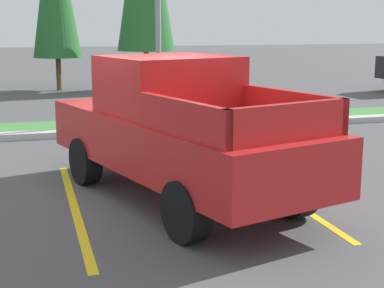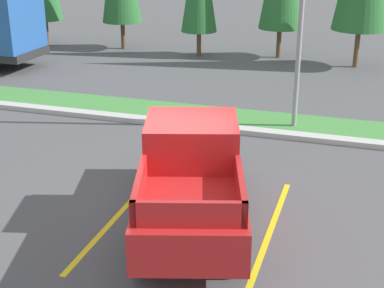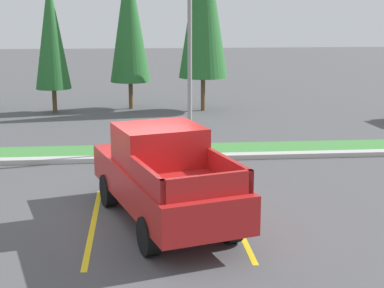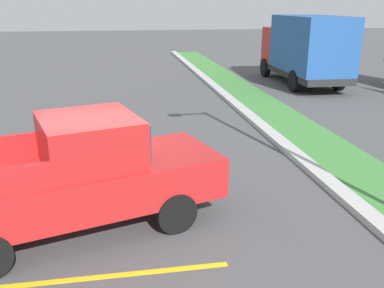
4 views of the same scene
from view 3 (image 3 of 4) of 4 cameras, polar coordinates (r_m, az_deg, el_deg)
name	(u,v)px [view 3 (image 3 of 4)]	position (r m, az deg, el deg)	size (l,w,h in m)	color
ground_plane	(138,216)	(13.40, -5.24, -6.97)	(120.00, 120.00, 0.00)	#4C4C4F
parking_line_near	(93,224)	(13.02, -9.57, -7.69)	(0.12, 4.80, 0.01)	yellow
parking_line_far	(234,220)	(13.14, 4.14, -7.33)	(0.12, 4.80, 0.01)	yellow
curb_strip	(138,158)	(18.17, -5.30, -1.40)	(56.00, 0.40, 0.15)	#B2B2AD
grass_median	(138,151)	(19.25, -5.30, -0.73)	(56.00, 1.80, 0.06)	#42843D
pickup_truck_main	(163,176)	(12.71, -2.80, -3.11)	(3.31, 5.54, 2.10)	black
street_light	(190,24)	(18.44, -0.19, 11.58)	(0.24, 1.49, 7.14)	gray
cypress_tree_center	(51,33)	(27.06, -13.52, 10.46)	(1.58, 1.58, 6.06)	brown
cypress_tree_right_inner	(129,18)	(27.52, -6.13, 12.09)	(1.85, 1.85, 7.13)	brown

